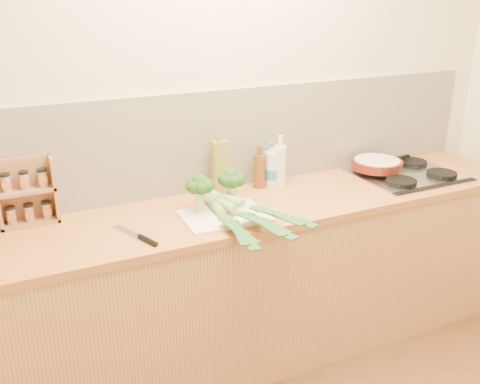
# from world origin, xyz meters

# --- Properties ---
(room_shell) EXTENTS (3.50, 3.50, 3.50)m
(room_shell) POSITION_xyz_m (0.00, 1.49, 1.17)
(room_shell) COLOR beige
(room_shell) RESTS_ON ground
(counter) EXTENTS (3.20, 0.62, 0.90)m
(counter) POSITION_xyz_m (0.00, 1.20, 0.45)
(counter) COLOR tan
(counter) RESTS_ON ground
(gas_hob) EXTENTS (0.58, 0.50, 0.04)m
(gas_hob) POSITION_xyz_m (1.02, 1.20, 0.91)
(gas_hob) COLOR silver
(gas_hob) RESTS_ON counter
(chopping_board) EXTENTS (0.41, 0.31, 0.01)m
(chopping_board) POSITION_xyz_m (-0.19, 1.11, 0.91)
(chopping_board) COLOR beige
(chopping_board) RESTS_ON counter
(broccoli_left) EXTENTS (0.14, 0.14, 0.19)m
(broccoli_left) POSITION_xyz_m (-0.28, 1.20, 1.04)
(broccoli_left) COLOR #A2C975
(broccoli_left) RESTS_ON chopping_board
(broccoli_right) EXTENTS (0.14, 0.14, 0.20)m
(broccoli_right) POSITION_xyz_m (-0.11, 1.20, 1.05)
(broccoli_right) COLOR #A2C975
(broccoli_right) RESTS_ON chopping_board
(leek_front) EXTENTS (0.12, 0.68, 0.04)m
(leek_front) POSITION_xyz_m (-0.21, 1.09, 0.94)
(leek_front) COLOR white
(leek_front) RESTS_ON chopping_board
(leek_mid) EXTENTS (0.20, 0.67, 0.04)m
(leek_mid) POSITION_xyz_m (-0.16, 1.06, 0.95)
(leek_mid) COLOR white
(leek_mid) RESTS_ON chopping_board
(leek_back) EXTENTS (0.32, 0.64, 0.04)m
(leek_back) POSITION_xyz_m (-0.11, 1.07, 0.97)
(leek_back) COLOR white
(leek_back) RESTS_ON chopping_board
(chefs_knife) EXTENTS (0.13, 0.30, 0.02)m
(chefs_knife) POSITION_xyz_m (-0.62, 1.04, 0.91)
(chefs_knife) COLOR silver
(chefs_knife) RESTS_ON counter
(skillet) EXTENTS (0.43, 0.30, 0.05)m
(skillet) POSITION_xyz_m (0.88, 1.30, 0.96)
(skillet) COLOR #541A0E
(skillet) RESTS_ON gas_hob
(spice_rack) EXTENTS (0.26, 0.10, 0.31)m
(spice_rack) POSITION_xyz_m (-1.04, 1.44, 1.04)
(spice_rack) COLOR #A46D46
(spice_rack) RESTS_ON counter
(oil_tin) EXTENTS (0.08, 0.05, 0.32)m
(oil_tin) POSITION_xyz_m (-0.08, 1.41, 1.05)
(oil_tin) COLOR olive
(oil_tin) RESTS_ON counter
(glass_bottle) EXTENTS (0.07, 0.07, 0.28)m
(glass_bottle) POSITION_xyz_m (0.27, 1.39, 1.02)
(glass_bottle) COLOR silver
(glass_bottle) RESTS_ON counter
(amber_bottle) EXTENTS (0.06, 0.06, 0.24)m
(amber_bottle) POSITION_xyz_m (0.15, 1.40, 1.00)
(amber_bottle) COLOR brown
(amber_bottle) RESTS_ON counter
(water_bottle) EXTENTS (0.08, 0.08, 0.22)m
(water_bottle) POSITION_xyz_m (0.22, 1.40, 0.99)
(water_bottle) COLOR silver
(water_bottle) RESTS_ON counter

